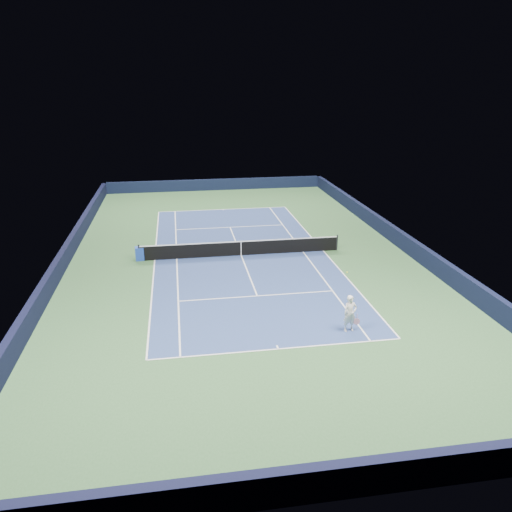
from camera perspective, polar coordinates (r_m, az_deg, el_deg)
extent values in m
plane|color=#30572F|center=(32.17, -1.71, 0.07)|extent=(40.00, 40.00, 0.00)
cube|color=#101732|center=(51.05, -4.69, 8.13)|extent=(22.00, 0.35, 1.10)
cube|color=black|center=(15.04, 9.27, -23.94)|extent=(22.00, 0.35, 1.10)
cube|color=black|center=(35.00, 16.15, 1.88)|extent=(0.35, 40.00, 1.10)
cube|color=black|center=(32.50, -21.00, -0.05)|extent=(0.35, 40.00, 1.10)
cube|color=navy|center=(32.17, -1.71, 0.08)|extent=(10.97, 23.77, 0.01)
cube|color=white|center=(43.47, -3.79, 5.34)|extent=(10.97, 0.08, 0.00)
cube|color=white|center=(21.51, 2.56, -10.57)|extent=(10.97, 0.08, 0.00)
cube|color=white|center=(33.28, 7.69, 0.60)|extent=(0.08, 23.77, 0.00)
cube|color=white|center=(31.97, -11.50, -0.45)|extent=(0.08, 23.77, 0.00)
cube|color=white|center=(32.92, 5.41, 0.48)|extent=(0.08, 23.77, 0.00)
cube|color=white|center=(31.93, -9.05, -0.31)|extent=(0.08, 23.77, 0.00)
cube|color=white|center=(38.21, -2.98, 3.30)|extent=(8.23, 0.08, 0.00)
cube|color=white|center=(26.30, 0.14, -4.58)|extent=(8.23, 0.08, 0.00)
cube|color=white|center=(32.17, -1.71, 0.09)|extent=(0.08, 12.80, 0.00)
cube|color=white|center=(43.32, -3.77, 5.29)|extent=(0.08, 0.30, 0.00)
cube|color=white|center=(21.63, 2.48, -10.37)|extent=(0.08, 0.30, 0.00)
cylinder|color=black|center=(31.85, -13.20, 0.35)|extent=(0.10, 0.10, 1.07)
cylinder|color=black|center=(33.38, 9.24, 1.53)|extent=(0.10, 0.10, 1.07)
cube|color=black|center=(32.02, -1.72, 0.84)|extent=(12.80, 0.03, 0.91)
cube|color=white|center=(31.86, -1.73, 1.67)|extent=(12.80, 0.04, 0.06)
cube|color=white|center=(32.02, -1.72, 0.84)|extent=(0.05, 0.04, 0.91)
cube|color=#1C3DA8|center=(32.06, -13.17, 0.27)|extent=(0.57, 0.52, 0.85)
cube|color=white|center=(32.03, -12.66, 0.34)|extent=(0.08, 0.38, 0.38)
imported|color=white|center=(22.90, 10.70, -6.47)|extent=(0.67, 0.48, 1.72)
cylinder|color=pink|center=(23.04, 11.47, -6.83)|extent=(0.03, 0.03, 0.28)
cylinder|color=black|center=(23.15, 11.43, -7.36)|extent=(0.28, 0.02, 0.28)
cylinder|color=pink|center=(23.15, 11.43, -7.36)|extent=(0.30, 0.03, 0.30)
sphere|color=yellow|center=(23.15, 10.37, -1.84)|extent=(0.07, 0.07, 0.07)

